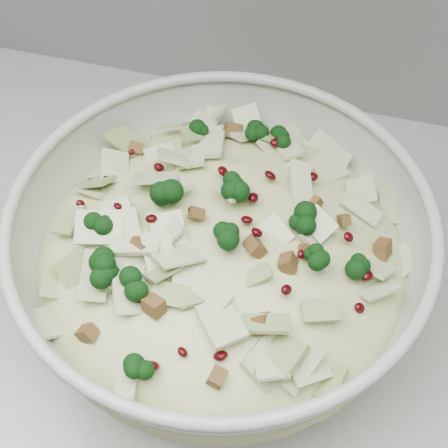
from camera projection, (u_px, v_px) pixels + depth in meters
The scene contains 3 objects.
counter at pixel (96, 355), 1.15m from camera, with size 3.60×0.60×0.90m, color silver.
mixing_bowl at pixel (221, 259), 0.64m from camera, with size 0.43×0.43×0.16m.
salad at pixel (221, 243), 0.61m from camera, with size 0.46×0.46×0.16m.
Camera 1 is at (0.36, 1.27, 1.51)m, focal length 50.00 mm.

